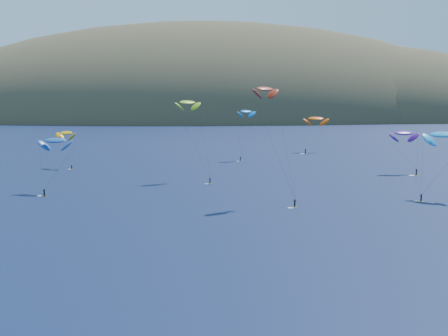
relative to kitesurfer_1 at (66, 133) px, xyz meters
name	(u,v)px	position (x,y,z in m)	size (l,w,h in m)	color
island	(227,129)	(77.50, 404.75, -22.39)	(730.00, 300.00, 210.00)	#3D3526
kitesurfer_1	(66,133)	(0.00, 0.00, 0.00)	(8.88, 10.19, 13.96)	gold
kitesurfer_3	(188,102)	(40.95, -30.72, 10.64)	(11.04, 13.18, 24.53)	gold
kitesurfer_4	(246,112)	(62.57, 22.15, 6.37)	(8.25, 9.83, 20.17)	gold
kitesurfer_5	(443,135)	(101.76, -65.54, 3.55)	(12.32, 11.12, 17.88)	gold
kitesurfer_6	(404,133)	(108.19, -19.84, 0.90)	(9.67, 9.22, 15.20)	gold
kitesurfer_9	(265,89)	(58.61, -69.99, 14.25)	(10.60, 10.84, 28.03)	gold
kitesurfer_10	(55,140)	(7.41, -51.14, 1.43)	(9.28, 10.49, 15.53)	gold
kitesurfer_11	(316,119)	(94.91, 51.62, 2.43)	(12.03, 12.12, 16.97)	gold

